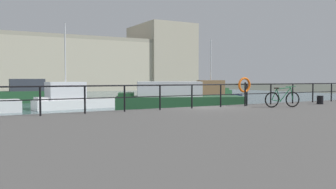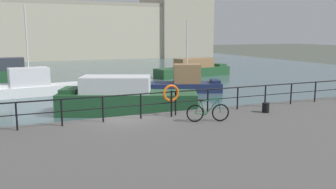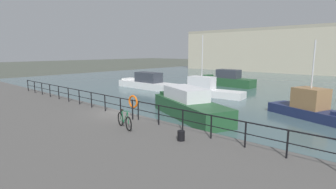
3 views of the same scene
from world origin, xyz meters
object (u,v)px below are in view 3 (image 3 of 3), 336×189
object	(u,v)px
moored_white_yacht	(148,83)
parked_bicycle	(124,121)
life_ring_stand	(133,102)
moored_harbor_tender	(207,89)
moored_blue_motorboat	(189,105)
mooring_bollard	(181,136)
moored_green_narrowboat	(309,107)
moored_small_launch	(227,80)

from	to	relation	value
moored_white_yacht	parked_bicycle	xyz separation A→B (m)	(14.55, -15.61, 0.68)
life_ring_stand	moored_harbor_tender	bearing A→B (deg)	107.49
moored_blue_motorboat	life_ring_stand	size ratio (longest dim) A/B	5.86
mooring_bollard	moored_green_narrowboat	bearing A→B (deg)	80.70
parked_bicycle	life_ring_stand	xyz separation A→B (m)	(-1.00, 1.44, 0.59)
moored_small_launch	life_ring_stand	size ratio (longest dim) A/B	5.60
moored_harbor_tender	parked_bicycle	bearing A→B (deg)	102.87
moored_blue_motorboat	moored_green_narrowboat	distance (m)	8.85
moored_harbor_tender	parked_bicycle	distance (m)	16.86
moored_white_yacht	moored_green_narrowboat	xyz separation A→B (m)	(19.86, -2.69, 0.08)
moored_small_launch	parked_bicycle	size ratio (longest dim) A/B	4.57
moored_green_narrowboat	life_ring_stand	world-z (taller)	moored_green_narrowboat
moored_white_yacht	moored_blue_motorboat	distance (m)	15.60
moored_green_narrowboat	moored_blue_motorboat	bearing A→B (deg)	-118.43
moored_white_yacht	moored_harbor_tender	bearing A→B (deg)	-177.23
parked_bicycle	life_ring_stand	bearing A→B (deg)	141.38
mooring_bollard	moored_harbor_tender	bearing A→B (deg)	119.81
moored_white_yacht	life_ring_stand	bearing A→B (deg)	134.57
moored_green_narrowboat	moored_white_yacht	bearing A→B (deg)	-166.58
moored_green_narrowboat	parked_bicycle	size ratio (longest dim) A/B	3.50
moored_small_launch	parked_bicycle	world-z (taller)	moored_small_launch
moored_harbor_tender	moored_white_yacht	xyz separation A→B (m)	(-8.99, -0.30, -0.04)
moored_blue_motorboat	life_ring_stand	bearing A→B (deg)	117.53
mooring_bollard	moored_white_yacht	bearing A→B (deg)	139.69
moored_green_narrowboat	parked_bicycle	world-z (taller)	moored_green_narrowboat
moored_harbor_tender	moored_white_yacht	distance (m)	8.99
moored_white_yacht	mooring_bollard	xyz separation A→B (m)	(17.83, -15.12, 0.51)
moored_white_yacht	moored_small_launch	bearing A→B (deg)	-124.30
moored_harbor_tender	moored_small_launch	xyz separation A→B (m)	(-2.53, 8.86, 0.09)
moored_white_yacht	mooring_bollard	size ratio (longest dim) A/B	22.50
mooring_bollard	life_ring_stand	size ratio (longest dim) A/B	0.31
moored_blue_motorboat	moored_green_narrowboat	size ratio (longest dim) A/B	1.36
moored_harbor_tender	moored_blue_motorboat	world-z (taller)	moored_harbor_tender
moored_white_yacht	moored_small_launch	distance (m)	11.21
moored_blue_motorboat	life_ring_stand	xyz separation A→B (m)	(0.42, -5.74, 1.11)
moored_green_narrowboat	mooring_bollard	world-z (taller)	moored_green_narrowboat
mooring_bollard	parked_bicycle	bearing A→B (deg)	-171.63
moored_green_narrowboat	moored_small_launch	bearing A→B (deg)	159.64
moored_blue_motorboat	moored_small_launch	distance (m)	18.82
moored_green_narrowboat	life_ring_stand	size ratio (longest dim) A/B	4.30
moored_white_yacht	life_ring_stand	size ratio (longest dim) A/B	7.09
moored_blue_motorboat	parked_bicycle	bearing A→B (deg)	124.57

